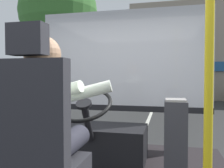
{
  "coord_description": "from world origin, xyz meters",
  "views": [
    {
      "loc": [
        0.62,
        -1.73,
        1.59
      ],
      "look_at": [
        -0.02,
        0.99,
        1.49
      ],
      "focal_mm": 37.15,
      "sensor_mm": 36.0,
      "label": 1
    }
  ],
  "objects": [
    {
      "name": "fare_box",
      "position": [
        0.71,
        0.48,
        0.99
      ],
      "size": [
        0.2,
        0.24,
        0.77
      ],
      "color": "#333338",
      "rests_on": "bus_floor"
    },
    {
      "name": "street_tree",
      "position": [
        -3.83,
        7.32,
        4.28
      ],
      "size": [
        3.25,
        3.25,
        5.92
      ],
      "color": "#4C3828",
      "rests_on": "ground"
    },
    {
      "name": "handrail_pole",
      "position": [
        0.83,
        -0.49,
        1.69
      ],
      "size": [
        0.04,
        0.04,
        2.16
      ],
      "color": "yellow",
      "rests_on": "bus_floor"
    },
    {
      "name": "bus_driver",
      "position": [
        -0.15,
        -0.33,
        1.33
      ],
      "size": [
        0.78,
        0.56,
        0.82
      ],
      "color": "#282833",
      "rests_on": "driver_seat"
    },
    {
      "name": "shop_building",
      "position": [
        4.58,
        16.54,
        3.26
      ],
      "size": [
        12.93,
        5.02,
        6.52
      ],
      "color": "gray",
      "rests_on": "ground"
    },
    {
      "name": "windshield_panel",
      "position": [
        0.0,
        1.62,
        1.65
      ],
      "size": [
        2.5,
        0.08,
        1.48
      ],
      "color": "silver"
    },
    {
      "name": "steering_console",
      "position": [
        -0.15,
        0.83,
        0.83
      ],
      "size": [
        1.1,
        1.02,
        0.86
      ],
      "color": "black",
      "rests_on": "bus_floor"
    },
    {
      "name": "ground",
      "position": [
        0.0,
        8.8,
        -0.02
      ],
      "size": [
        18.0,
        44.0,
        0.06
      ],
      "color": "#2E2E2E"
    },
    {
      "name": "driver_seat",
      "position": [
        -0.15,
        -0.45,
        1.14
      ],
      "size": [
        0.48,
        0.48,
        1.28
      ],
      "color": "black",
      "rests_on": "bus_floor"
    }
  ]
}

